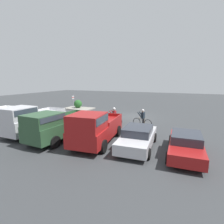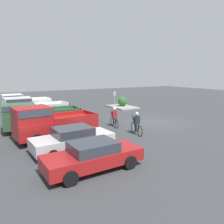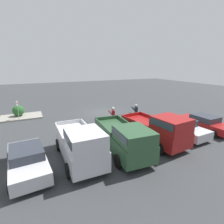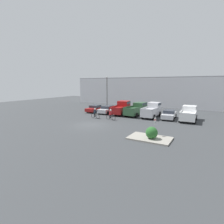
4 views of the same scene
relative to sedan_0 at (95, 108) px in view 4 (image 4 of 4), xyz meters
The scene contains 15 objects.
ground_plane 10.92m from the sedan_0, 57.48° to the right, with size 80.00×80.00×0.00m, color #383A3D.
warehouse_building 19.55m from the sedan_0, 72.36° to the left, with size 40.94×11.26×6.95m.
sedan_0 is the anchor object (origin of this frame).
sedan_1 2.80m from the sedan_0, ahead, with size 2.19×4.64×1.36m.
pickup_truck_0 5.59m from the sedan_0, ahead, with size 2.66×5.47×2.28m.
pickup_truck_1 8.47m from the sedan_0, ahead, with size 2.46×5.71×2.12m.
pickup_truck_2 11.22m from the sedan_0, ahead, with size 2.17×5.24×2.31m.
sedan_2 14.00m from the sedan_0, ahead, with size 2.20×4.55×1.39m.
pickup_truck_3 16.80m from the sedan_0, ahead, with size 2.42×4.99×2.11m.
cyclist_0 8.17m from the sedan_0, 37.73° to the right, with size 1.84×0.54×1.66m.
cyclist_1 6.40m from the sedan_0, 54.48° to the right, with size 1.85×0.54×1.65m.
fire_lane_sign 17.86m from the sedan_0, 34.16° to the right, with size 0.14×0.29×2.12m.
lamppost 10.97m from the sedan_0, 108.88° to the left, with size 0.36×0.36×7.19m.
curb_island 18.31m from the sedan_0, 37.10° to the right, with size 4.15×2.66×0.15m, color gray.
shrub 18.61m from the sedan_0, 37.17° to the right, with size 1.18×1.18×1.18m.
Camera 4 is at (13.91, -18.30, 5.52)m, focal length 28.00 mm.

